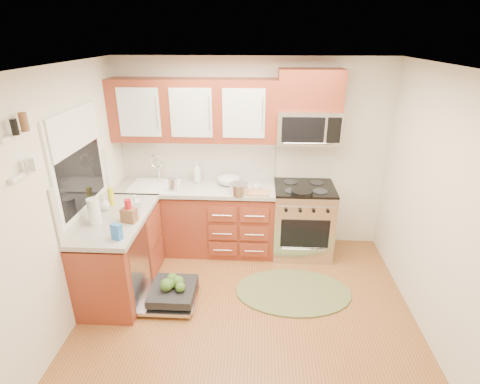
# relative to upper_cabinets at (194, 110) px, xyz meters

# --- Properties ---
(floor) EXTENTS (3.50, 3.50, 0.00)m
(floor) POSITION_rel_upper_cabinets_xyz_m (0.73, -1.57, -1.88)
(floor) COLOR brown
(floor) RESTS_ON ground
(ceiling) EXTENTS (3.50, 3.50, 0.00)m
(ceiling) POSITION_rel_upper_cabinets_xyz_m (0.73, -1.57, 0.62)
(ceiling) COLOR white
(ceiling) RESTS_ON ground
(wall_back) EXTENTS (3.50, 0.04, 2.50)m
(wall_back) POSITION_rel_upper_cabinets_xyz_m (0.73, 0.18, -0.62)
(wall_back) COLOR silver
(wall_back) RESTS_ON ground
(wall_front) EXTENTS (3.50, 0.04, 2.50)m
(wall_front) POSITION_rel_upper_cabinets_xyz_m (0.73, -3.33, -0.62)
(wall_front) COLOR silver
(wall_front) RESTS_ON ground
(wall_left) EXTENTS (0.04, 3.50, 2.50)m
(wall_left) POSITION_rel_upper_cabinets_xyz_m (-1.02, -1.57, -0.62)
(wall_left) COLOR silver
(wall_left) RESTS_ON ground
(wall_right) EXTENTS (0.04, 3.50, 2.50)m
(wall_right) POSITION_rel_upper_cabinets_xyz_m (2.48, -1.57, -0.62)
(wall_right) COLOR silver
(wall_right) RESTS_ON ground
(base_cabinet_back) EXTENTS (2.05, 0.60, 0.85)m
(base_cabinet_back) POSITION_rel_upper_cabinets_xyz_m (0.00, -0.12, -1.45)
(base_cabinet_back) COLOR maroon
(base_cabinet_back) RESTS_ON ground
(base_cabinet_left) EXTENTS (0.60, 1.25, 0.85)m
(base_cabinet_left) POSITION_rel_upper_cabinets_xyz_m (-0.72, -1.05, -1.45)
(base_cabinet_left) COLOR maroon
(base_cabinet_left) RESTS_ON ground
(countertop_back) EXTENTS (2.07, 0.64, 0.05)m
(countertop_back) POSITION_rel_upper_cabinets_xyz_m (0.00, -0.14, -0.97)
(countertop_back) COLOR #ABA59C
(countertop_back) RESTS_ON base_cabinet_back
(countertop_left) EXTENTS (0.64, 1.27, 0.05)m
(countertop_left) POSITION_rel_upper_cabinets_xyz_m (-0.71, -1.05, -0.97)
(countertop_left) COLOR #ABA59C
(countertop_left) RESTS_ON base_cabinet_left
(backsplash_back) EXTENTS (2.05, 0.02, 0.57)m
(backsplash_back) POSITION_rel_upper_cabinets_xyz_m (0.00, 0.16, -0.67)
(backsplash_back) COLOR beige
(backsplash_back) RESTS_ON ground
(backsplash_left) EXTENTS (0.02, 1.25, 0.57)m
(backsplash_left) POSITION_rel_upper_cabinets_xyz_m (-1.01, -1.05, -0.67)
(backsplash_left) COLOR beige
(backsplash_left) RESTS_ON ground
(upper_cabinets) EXTENTS (2.05, 0.35, 0.75)m
(upper_cabinets) POSITION_rel_upper_cabinets_xyz_m (0.00, 0.00, 0.00)
(upper_cabinets) COLOR maroon
(upper_cabinets) RESTS_ON ground
(cabinet_over_mw) EXTENTS (0.76, 0.35, 0.47)m
(cabinet_over_mw) POSITION_rel_upper_cabinets_xyz_m (1.41, 0.00, 0.26)
(cabinet_over_mw) COLOR maroon
(cabinet_over_mw) RESTS_ON ground
(range) EXTENTS (0.76, 0.64, 0.95)m
(range) POSITION_rel_upper_cabinets_xyz_m (1.41, -0.15, -1.40)
(range) COLOR silver
(range) RESTS_ON ground
(microwave) EXTENTS (0.76, 0.38, 0.40)m
(microwave) POSITION_rel_upper_cabinets_xyz_m (1.41, -0.02, -0.18)
(microwave) COLOR silver
(microwave) RESTS_ON ground
(sink) EXTENTS (0.62, 0.50, 0.26)m
(sink) POSITION_rel_upper_cabinets_xyz_m (-0.52, -0.16, -1.07)
(sink) COLOR white
(sink) RESTS_ON ground
(dishwasher) EXTENTS (0.70, 0.60, 0.20)m
(dishwasher) POSITION_rel_upper_cabinets_xyz_m (-0.13, -1.27, -1.77)
(dishwasher) COLOR silver
(dishwasher) RESTS_ON ground
(window) EXTENTS (0.03, 1.05, 1.05)m
(window) POSITION_rel_upper_cabinets_xyz_m (-1.01, -1.07, -0.32)
(window) COLOR white
(window) RESTS_ON ground
(window_blind) EXTENTS (0.02, 0.96, 0.40)m
(window_blind) POSITION_rel_upper_cabinets_xyz_m (-0.98, -1.07, 0.00)
(window_blind) COLOR white
(window_blind) RESTS_ON ground
(shelf_upper) EXTENTS (0.04, 0.40, 0.03)m
(shelf_upper) POSITION_rel_upper_cabinets_xyz_m (-0.99, -1.92, 0.17)
(shelf_upper) COLOR white
(shelf_upper) RESTS_ON ground
(shelf_lower) EXTENTS (0.04, 0.40, 0.03)m
(shelf_lower) POSITION_rel_upper_cabinets_xyz_m (-0.99, -1.92, -0.12)
(shelf_lower) COLOR white
(shelf_lower) RESTS_ON ground
(rug) EXTENTS (1.47, 1.12, 0.02)m
(rug) POSITION_rel_upper_cabinets_xyz_m (1.24, -1.05, -1.86)
(rug) COLOR olive
(rug) RESTS_ON ground
(skillet) EXTENTS (0.32, 0.32, 0.05)m
(skillet) POSITION_rel_upper_cabinets_xyz_m (1.34, -0.38, -0.90)
(skillet) COLOR black
(skillet) RESTS_ON range
(stock_pot) EXTENTS (0.24, 0.24, 0.13)m
(stock_pot) POSITION_rel_upper_cabinets_xyz_m (0.58, -0.35, -0.88)
(stock_pot) COLOR silver
(stock_pot) RESTS_ON countertop_back
(cutting_board) EXTENTS (0.30, 0.20, 0.02)m
(cutting_board) POSITION_rel_upper_cabinets_xyz_m (0.81, -0.34, -0.94)
(cutting_board) COLOR #A16D49
(cutting_board) RESTS_ON countertop_back
(canister) EXTENTS (0.11, 0.11, 0.17)m
(canister) POSITION_rel_upper_cabinets_xyz_m (-0.25, -0.32, -0.87)
(canister) COLOR silver
(canister) RESTS_ON countertop_back
(paper_towel_roll) EXTENTS (0.15, 0.15, 0.28)m
(paper_towel_roll) POSITION_rel_upper_cabinets_xyz_m (-0.86, -1.21, -0.81)
(paper_towel_roll) COLOR white
(paper_towel_roll) RESTS_ON countertop_left
(mustard_bottle) EXTENTS (0.08, 0.08, 0.20)m
(mustard_bottle) POSITION_rel_upper_cabinets_xyz_m (-0.86, -0.75, -0.85)
(mustard_bottle) COLOR gold
(mustard_bottle) RESTS_ON countertop_left
(red_bottle) EXTENTS (0.08, 0.08, 0.25)m
(red_bottle) POSITION_rel_upper_cabinets_xyz_m (-0.52, -1.15, -0.83)
(red_bottle) COLOR #B70F17
(red_bottle) RESTS_ON countertop_left
(wooden_box) EXTENTS (0.17, 0.14, 0.15)m
(wooden_box) POSITION_rel_upper_cabinets_xyz_m (-0.52, -1.15, -0.88)
(wooden_box) COLOR brown
(wooden_box) RESTS_ON countertop_left
(blue_carton) EXTENTS (0.11, 0.09, 0.16)m
(blue_carton) POSITION_rel_upper_cabinets_xyz_m (-0.52, -1.51, -0.87)
(blue_carton) COLOR blue
(blue_carton) RESTS_ON countertop_left
(bowl_a) EXTENTS (0.29, 0.29, 0.06)m
(bowl_a) POSITION_rel_upper_cabinets_xyz_m (0.41, -0.00, -0.92)
(bowl_a) COLOR #999999
(bowl_a) RESTS_ON countertop_back
(bowl_b) EXTENTS (0.34, 0.34, 0.09)m
(bowl_b) POSITION_rel_upper_cabinets_xyz_m (0.43, -0.05, -0.90)
(bowl_b) COLOR #999999
(bowl_b) RESTS_ON countertop_back
(cup) EXTENTS (0.15, 0.15, 0.09)m
(cup) POSITION_rel_upper_cabinets_xyz_m (0.79, -0.23, -0.91)
(cup) COLOR #999999
(cup) RESTS_ON countertop_back
(soap_bottle_a) EXTENTS (0.12, 0.12, 0.28)m
(soap_bottle_a) POSITION_rel_upper_cabinets_xyz_m (0.01, -0.00, -0.81)
(soap_bottle_a) COLOR #999999
(soap_bottle_a) RESTS_ON countertop_back
(soap_bottle_b) EXTENTS (0.12, 0.12, 0.20)m
(soap_bottle_b) POSITION_rel_upper_cabinets_xyz_m (-0.52, -0.93, -0.85)
(soap_bottle_b) COLOR #999999
(soap_bottle_b) RESTS_ON countertop_left
(soap_bottle_c) EXTENTS (0.13, 0.13, 0.16)m
(soap_bottle_c) POSITION_rel_upper_cabinets_xyz_m (-0.90, -0.89, -0.87)
(soap_bottle_c) COLOR #999999
(soap_bottle_c) RESTS_ON countertop_left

